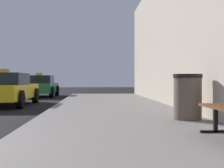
# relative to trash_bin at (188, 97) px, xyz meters

# --- Properties ---
(sidewalk) EXTENTS (4.00, 32.00, 0.15)m
(sidewalk) POSITION_rel_trash_bin_xyz_m (-1.35, -2.98, -0.57)
(sidewalk) COLOR gray
(sidewalk) RESTS_ON ground_plane
(trash_bin) EXTENTS (0.62, 0.62, 0.98)m
(trash_bin) POSITION_rel_trash_bin_xyz_m (0.00, 0.00, 0.00)
(trash_bin) COLOR brown
(trash_bin) RESTS_ON sidewalk
(car_yellow) EXTENTS (1.97, 4.47, 1.43)m
(car_yellow) POSITION_rel_trash_bin_xyz_m (-5.46, 5.89, 0.00)
(car_yellow) COLOR yellow
(car_yellow) RESTS_ON ground_plane
(car_green) EXTENTS (1.99, 4.01, 1.43)m
(car_green) POSITION_rel_trash_bin_xyz_m (-5.27, 12.43, 0.00)
(car_green) COLOR #196638
(car_green) RESTS_ON ground_plane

